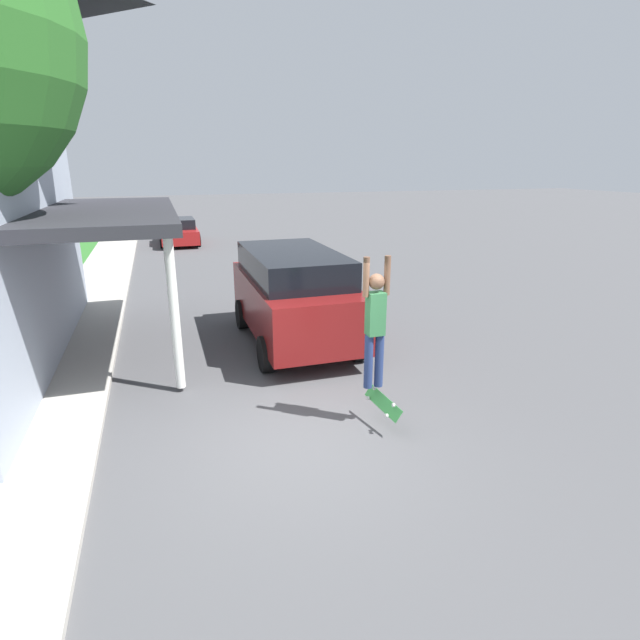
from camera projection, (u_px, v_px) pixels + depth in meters
name	position (u px, v px, depth m)	size (l,w,h in m)	color
ground_plane	(298.00, 441.00, 7.16)	(120.00, 120.00, 0.00)	#49494C
sidewalk	(79.00, 333.00, 11.54)	(1.80, 80.00, 0.10)	#ADA89E
suv_parked	(294.00, 294.00, 10.77)	(2.10, 4.43, 2.03)	maroon
car_down_street	(179.00, 232.00, 24.44)	(1.85, 4.01, 1.24)	maroon
skateboarder	(375.00, 322.00, 7.18)	(0.41, 0.23, 1.97)	navy
skateboard	(383.00, 403.00, 7.43)	(0.28, 0.82, 0.29)	#337F3D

